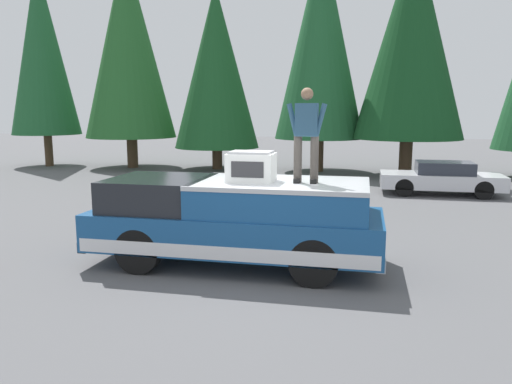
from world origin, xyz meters
TOP-DOWN VIEW (x-y plane):
  - ground_plane at (0.00, 0.00)m, footprint 90.00×90.00m
  - pickup_truck at (0.37, 0.63)m, footprint 2.01×5.54m
  - compressor_unit at (0.24, 0.28)m, footprint 0.65×0.84m
  - person_on_truck_bed at (0.32, -0.71)m, footprint 0.29×0.72m
  - parked_car_silver at (9.63, -4.41)m, footprint 1.64×4.10m
  - conifer_left at (14.50, -3.55)m, footprint 4.76×4.76m
  - conifer_center_left at (15.35, 0.43)m, footprint 4.19×4.19m
  - conifer_center_right at (15.20, 5.46)m, footprint 4.16×4.16m
  - conifer_right at (14.93, 9.91)m, footprint 4.50×4.50m
  - conifer_far_right at (14.63, 14.55)m, footprint 3.45×3.45m

SIDE VIEW (x-z plane):
  - ground_plane at x=0.00m, z-range 0.00..0.00m
  - parked_car_silver at x=9.63m, z-range 0.00..1.16m
  - pickup_truck at x=0.37m, z-range 0.05..1.70m
  - compressor_unit at x=0.24m, z-range 1.65..2.21m
  - person_on_truck_bed at x=0.32m, z-range 1.71..3.40m
  - conifer_center_right at x=15.20m, z-range 0.53..9.41m
  - conifer_far_right at x=14.63m, z-range 0.82..11.14m
  - conifer_left at x=14.50m, z-range 0.82..11.15m
  - conifer_right at x=14.93m, z-range 0.76..11.53m
  - conifer_center_left at x=15.35m, z-range 0.78..11.59m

